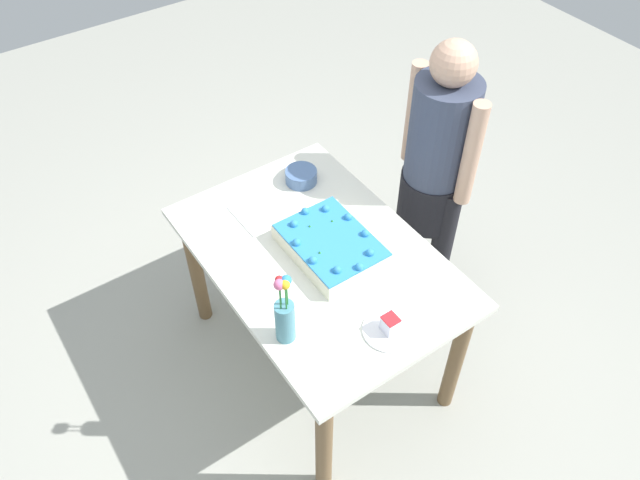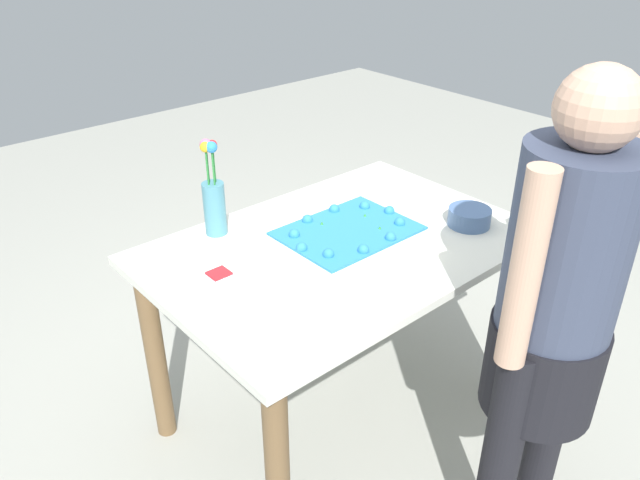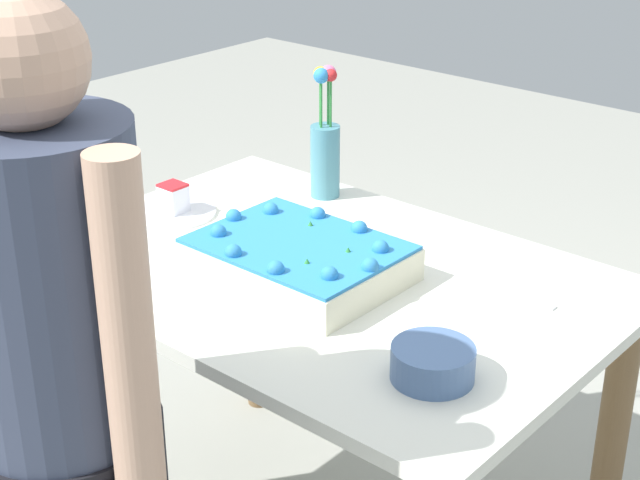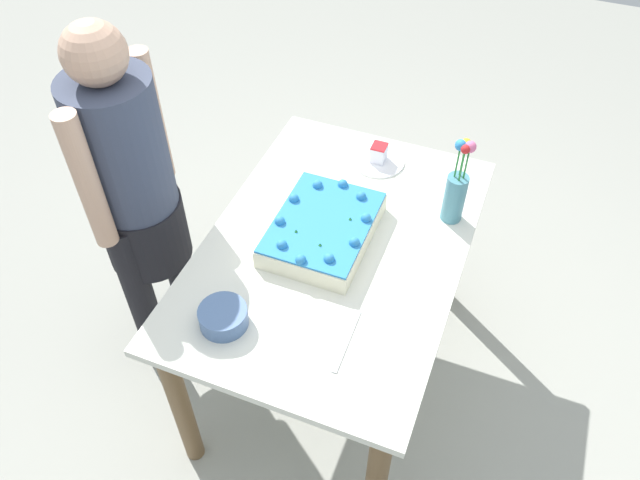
# 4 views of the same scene
# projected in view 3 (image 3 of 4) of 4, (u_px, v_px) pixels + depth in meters

# --- Properties ---
(dining_table) EXTENTS (1.27, 0.87, 0.77)m
(dining_table) POSITION_uv_depth(u_px,v_px,m) (321.00, 323.00, 2.19)
(dining_table) COLOR silver
(dining_table) RESTS_ON ground_plane
(sheet_cake) EXTENTS (0.43, 0.32, 0.10)m
(sheet_cake) POSITION_uv_depth(u_px,v_px,m) (298.00, 258.00, 2.10)
(sheet_cake) COLOR #F0EBC9
(sheet_cake) RESTS_ON dining_table
(serving_plate_with_slice) EXTENTS (0.21, 0.21, 0.08)m
(serving_plate_with_slice) POSITION_uv_depth(u_px,v_px,m) (173.00, 207.00, 2.41)
(serving_plate_with_slice) COLOR white
(serving_plate_with_slice) RESTS_ON dining_table
(cake_knife) EXTENTS (0.24, 0.02, 0.00)m
(cake_knife) POSITION_uv_depth(u_px,v_px,m) (504.00, 291.00, 2.04)
(cake_knife) COLOR silver
(cake_knife) RESTS_ON dining_table
(flower_vase) EXTENTS (0.08, 0.08, 0.34)m
(flower_vase) POSITION_uv_depth(u_px,v_px,m) (325.00, 148.00, 2.48)
(flower_vase) COLOR teal
(flower_vase) RESTS_ON dining_table
(fruit_bowl) EXTENTS (0.15, 0.15, 0.06)m
(fruit_bowl) POSITION_uv_depth(u_px,v_px,m) (433.00, 363.00, 1.73)
(fruit_bowl) COLOR #4C6B9B
(fruit_bowl) RESTS_ON dining_table
(person_standing) EXTENTS (0.45, 0.31, 1.49)m
(person_standing) POSITION_uv_depth(u_px,v_px,m) (61.00, 394.00, 1.55)
(person_standing) COLOR black
(person_standing) RESTS_ON ground_plane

